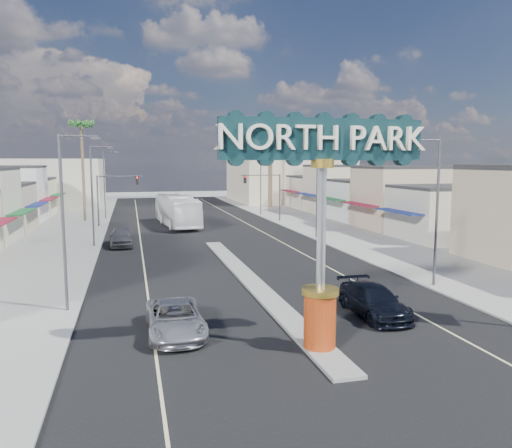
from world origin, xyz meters
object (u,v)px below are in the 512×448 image
suv_right (374,301)px  palm_right_far (271,131)px  palm_left_far (81,130)px  car_parked_left (121,237)px  traffic_signal_left (114,190)px  gateway_sign (322,206)px  palm_right_mid (270,141)px  streetlight_l_far (106,181)px  streetlight_r_mid (315,187)px  suv_left (175,318)px  streetlight_r_far (260,179)px  streetlight_l_mid (94,191)px  streetlight_l_near (66,214)px  city_bus (177,210)px  traffic_signal_right (266,188)px  streetlight_r_near (435,205)px

suv_right → palm_right_far: bearing=79.8°
palm_left_far → car_parked_left: (4.78, -20.17, -10.65)m
traffic_signal_left → car_parked_left: bearing=-86.1°
gateway_sign → suv_right: 7.71m
palm_right_mid → palm_right_far: 6.57m
traffic_signal_left → palm_left_far: 10.14m
streetlight_l_far → palm_left_far: bearing=-142.1°
gateway_sign → streetlight_l_far: size_ratio=1.02×
traffic_signal_left → palm_left_far: (-3.82, 6.01, 7.22)m
streetlight_r_mid → suv_left: size_ratio=1.71×
traffic_signal_left → streetlight_r_mid: bearing=-35.5°
streetlight_l_far → car_parked_left: 22.67m
gateway_sign → streetlight_r_far: (10.43, 50.02, -0.86)m
streetlight_l_mid → streetlight_l_near: bearing=-90.0°
traffic_signal_left → palm_left_far: palm_left_far is taller
streetlight_l_mid → streetlight_r_mid: same height
streetlight_l_mid → palm_right_far: size_ratio=0.64×
streetlight_l_mid → city_bus: bearing=57.1°
streetlight_l_near → streetlight_r_mid: size_ratio=1.00×
car_parked_left → streetlight_l_far: bearing=94.3°
traffic_signal_right → streetlight_r_far: bearing=81.1°
car_parked_left → streetlight_l_mid: bearing=174.3°
streetlight_r_mid → palm_right_far: palm_right_far is taller
streetlight_r_mid → palm_right_mid: size_ratio=0.74×
suv_right → city_bus: city_bus is taller
car_parked_left → palm_left_far: bearing=101.9°
traffic_signal_right → streetlight_r_near: streetlight_r_near is taller
palm_right_mid → suv_left: 54.81m
streetlight_l_far → streetlight_r_far: (20.87, 0.00, 0.00)m
streetlight_l_far → palm_right_far: bearing=21.5°
streetlight_r_mid → city_bus: streetlight_r_mid is taller
streetlight_l_near → palm_right_far: palm_right_far is taller
car_parked_left → traffic_signal_right: bearing=37.7°
palm_left_far → suv_right: palm_left_far is taller
streetlight_r_far → city_bus: size_ratio=0.68×
streetlight_l_mid → streetlight_l_far: 22.00m
traffic_signal_left → palm_left_far: bearing=122.4°
traffic_signal_right → streetlight_l_near: streetlight_l_near is taller
streetlight_r_mid → palm_right_far: 33.14m
streetlight_r_mid → streetlight_l_far: bearing=133.5°
gateway_sign → traffic_signal_left: bearing=102.3°
streetlight_l_mid → traffic_signal_right: bearing=35.5°
palm_right_far → city_bus: size_ratio=1.06×
streetlight_l_mid → palm_right_far: palm_right_far is taller
gateway_sign → car_parked_left: size_ratio=1.83×
streetlight_l_near → car_parked_left: streetlight_l_near is taller
streetlight_l_far → city_bus: streetlight_l_far is taller
car_parked_left → gateway_sign: bearing=-75.0°
streetlight_l_mid → palm_left_far: bearing=97.3°
palm_left_far → city_bus: bearing=-32.3°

